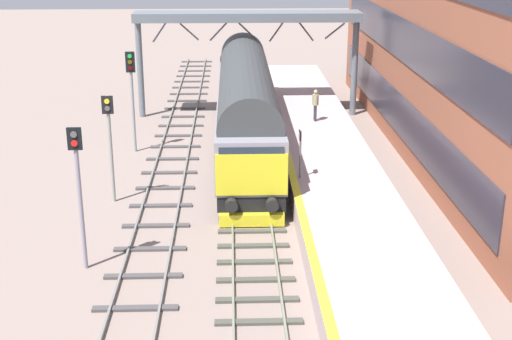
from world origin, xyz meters
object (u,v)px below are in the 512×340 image
signal_post_mid (110,137)px  platform_number_sign (300,147)px  waiting_passenger (315,102)px  diesel_locomotive (246,102)px  signal_post_far (132,89)px  signal_post_near (79,183)px

signal_post_mid → platform_number_sign: signal_post_mid is taller
waiting_passenger → signal_post_mid: bearing=130.7°
signal_post_mid → waiting_passenger: signal_post_mid is taller
diesel_locomotive → signal_post_far: bearing=178.6°
diesel_locomotive → platform_number_sign: 7.11m
signal_post_near → platform_number_sign: 9.49m
signal_post_near → platform_number_sign: (7.53, 5.75, -0.65)m
signal_post_far → platform_number_sign: 10.29m
diesel_locomotive → waiting_passenger: (3.65, 1.97, -0.49)m
platform_number_sign → waiting_passenger: platform_number_sign is taller
signal_post_mid → platform_number_sign: 7.54m
diesel_locomotive → waiting_passenger: bearing=28.4°
signal_post_mid → signal_post_near: bearing=-90.0°
diesel_locomotive → signal_post_far: signal_post_far is taller
signal_post_near → waiting_passenger: (9.17, 14.54, -0.97)m
signal_post_far → platform_number_sign: signal_post_far is taller
signal_post_near → signal_post_far: (0.00, 12.70, 0.22)m
diesel_locomotive → signal_post_near: bearing=-113.7°
signal_post_near → signal_post_mid: signal_post_near is taller
diesel_locomotive → signal_post_near: 13.74m
signal_post_near → waiting_passenger: signal_post_near is taller
platform_number_sign → diesel_locomotive: bearing=106.4°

